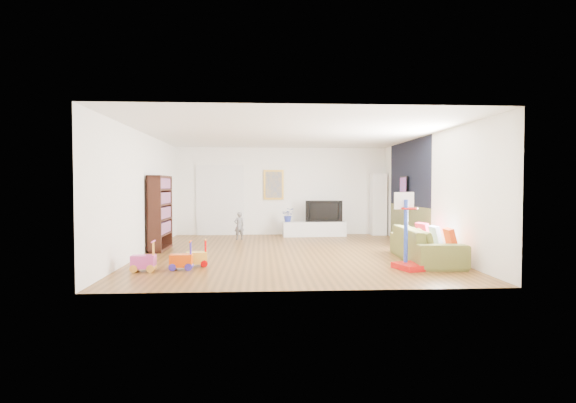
{
  "coord_description": "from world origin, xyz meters",
  "views": [
    {
      "loc": [
        -0.62,
        -10.19,
        1.53
      ],
      "look_at": [
        0.0,
        0.4,
        1.15
      ],
      "focal_mm": 28.0,
      "sensor_mm": 36.0,
      "label": 1
    }
  ],
  "objects": [
    {
      "name": "wall_right",
      "position": [
        3.25,
        0.0,
        1.35
      ],
      "size": [
        0.0,
        7.5,
        2.7
      ],
      "primitive_type": "cube",
      "color": "silver",
      "rests_on": "ground"
    },
    {
      "name": "tall_cabinet",
      "position": [
        2.98,
        3.48,
        0.95
      ],
      "size": [
        0.45,
        0.45,
        1.89
      ],
      "primitive_type": "cube",
      "rotation": [
        0.0,
        0.0,
        -0.01
      ],
      "color": "white",
      "rests_on": "ground"
    },
    {
      "name": "ride_on_yellow",
      "position": [
        -1.85,
        -1.68,
        0.26
      ],
      "size": [
        0.42,
        0.29,
        0.51
      ],
      "primitive_type": "cube",
      "rotation": [
        0.0,
        0.0,
        0.14
      ],
      "color": "yellow",
      "rests_on": "ground"
    },
    {
      "name": "pillow_center",
      "position": [
        2.89,
        -1.34,
        0.53
      ],
      "size": [
        0.11,
        0.36,
        0.36
      ],
      "primitive_type": "cube",
      "rotation": [
        0.0,
        0.0,
        0.05
      ],
      "color": "silver",
      "rests_on": "sofa"
    },
    {
      "name": "sofa",
      "position": [
        2.69,
        -1.32,
        0.34
      ],
      "size": [
        1.02,
        2.35,
        0.67
      ],
      "primitive_type": "imported",
      "rotation": [
        0.0,
        0.0,
        1.52
      ],
      "color": "olive",
      "rests_on": "ground"
    },
    {
      "name": "wall_left",
      "position": [
        -3.25,
        0.0,
        1.35
      ],
      "size": [
        0.0,
        7.5,
        2.7
      ],
      "primitive_type": "cube",
      "color": "silver",
      "rests_on": "ground"
    },
    {
      "name": "ride_on_pink",
      "position": [
        -2.72,
        -2.13,
        0.27
      ],
      "size": [
        0.41,
        0.26,
        0.55
      ],
      "primitive_type": "cube",
      "rotation": [
        0.0,
        0.0,
        0.01
      ],
      "color": "#D841A2",
      "rests_on": "ground"
    },
    {
      "name": "artwork_right",
      "position": [
        3.17,
        1.6,
        1.55
      ],
      "size": [
        0.04,
        0.56,
        0.46
      ],
      "primitive_type": "cube",
      "color": "#7F3F8C",
      "rests_on": "wall_right"
    },
    {
      "name": "media_console",
      "position": [
        0.95,
        3.2,
        0.22
      ],
      "size": [
        1.9,
        0.55,
        0.44
      ],
      "primitive_type": "cube",
      "rotation": [
        0.0,
        0.0,
        0.04
      ],
      "color": "silver",
      "rests_on": "ground"
    },
    {
      "name": "tv",
      "position": [
        1.25,
        3.25,
        0.76
      ],
      "size": [
        1.11,
        0.21,
        0.64
      ],
      "primitive_type": "imported",
      "rotation": [
        0.0,
        0.0,
        -0.06
      ],
      "color": "black",
      "rests_on": "media_console"
    },
    {
      "name": "wall_front",
      "position": [
        0.0,
        -3.75,
        1.35
      ],
      "size": [
        6.5,
        0.0,
        2.7
      ],
      "primitive_type": "cube",
      "color": "beige",
      "rests_on": "ground"
    },
    {
      "name": "vase_plant",
      "position": [
        0.17,
        3.19,
        0.65
      ],
      "size": [
        0.39,
        0.35,
        0.41
      ],
      "primitive_type": "imported",
      "rotation": [
        0.0,
        0.0,
        -0.07
      ],
      "color": "navy",
      "rests_on": "media_console"
    },
    {
      "name": "child",
      "position": [
        -1.26,
        2.5,
        0.39
      ],
      "size": [
        0.34,
        0.28,
        0.78
      ],
      "primitive_type": "imported",
      "rotation": [
        0.0,
        0.0,
        3.54
      ],
      "color": "slate",
      "rests_on": "ground"
    },
    {
      "name": "bookshelf",
      "position": [
        -3.03,
        0.6,
        0.88
      ],
      "size": [
        0.33,
        1.21,
        1.76
      ],
      "primitive_type": "cube",
      "rotation": [
        0.0,
        0.0,
        -0.02
      ],
      "color": "black",
      "rests_on": "ground"
    },
    {
      "name": "floor",
      "position": [
        0.0,
        0.0,
        0.0
      ],
      "size": [
        6.5,
        7.5,
        0.0
      ],
      "primitive_type": "cube",
      "color": "brown",
      "rests_on": "ground"
    },
    {
      "name": "olive_wainscot",
      "position": [
        3.23,
        1.4,
        0.5
      ],
      "size": [
        0.01,
        3.2,
        1.0
      ],
      "primitive_type": "cube",
      "color": "brown",
      "rests_on": "wall_right"
    },
    {
      "name": "doorway",
      "position": [
        -1.9,
        3.71,
        1.05
      ],
      "size": [
        1.45,
        0.06,
        2.1
      ],
      "primitive_type": "cube",
      "color": "white",
      "rests_on": "ground"
    },
    {
      "name": "basketball_hoop",
      "position": [
        2.09,
        -2.2,
        0.71
      ],
      "size": [
        0.64,
        0.71,
        1.42
      ],
      "primitive_type": "cube",
      "rotation": [
        0.0,
        0.0,
        0.31
      ],
      "color": "red",
      "rests_on": "ground"
    },
    {
      "name": "wall_back",
      "position": [
        0.0,
        3.75,
        1.35
      ],
      "size": [
        6.5,
        0.0,
        2.7
      ],
      "primitive_type": "cube",
      "color": "white",
      "rests_on": "ground"
    },
    {
      "name": "navy_accent",
      "position": [
        3.23,
        1.4,
        1.85
      ],
      "size": [
        0.01,
        3.2,
        1.7
      ],
      "primitive_type": "cube",
      "color": "black",
      "rests_on": "wall_right"
    },
    {
      "name": "pillow_left",
      "position": [
        2.91,
        -2.0,
        0.53
      ],
      "size": [
        0.13,
        0.39,
        0.38
      ],
      "primitive_type": "cube",
      "rotation": [
        0.0,
        0.0,
        -0.09
      ],
      "color": "red",
      "rests_on": "sofa"
    },
    {
      "name": "painting_back",
      "position": [
        -0.25,
        3.71,
        1.55
      ],
      "size": [
        0.62,
        0.06,
        0.92
      ],
      "primitive_type": "cube",
      "color": "gold",
      "rests_on": "wall_back"
    },
    {
      "name": "ceiling",
      "position": [
        0.0,
        0.0,
        2.7
      ],
      "size": [
        6.5,
        7.5,
        0.0
      ],
      "primitive_type": "cube",
      "color": "white",
      "rests_on": "ground"
    },
    {
      "name": "pillow_right",
      "position": [
        2.88,
        -0.66,
        0.53
      ],
      "size": [
        0.2,
        0.39,
        0.37
      ],
      "primitive_type": "cube",
      "rotation": [
        0.0,
        0.0,
        0.28
      ],
      "color": "#CE1F44",
      "rests_on": "sofa"
    },
    {
      "name": "ride_on_orange",
      "position": [
        -2.08,
        -2.01,
        0.26
      ],
      "size": [
        0.4,
        0.26,
        0.53
      ],
      "primitive_type": "cube",
      "rotation": [
        0.0,
        0.0,
        0.03
      ],
      "color": "#F34A05",
      "rests_on": "ground"
    }
  ]
}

